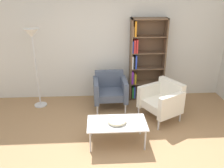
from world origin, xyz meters
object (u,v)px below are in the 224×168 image
at_px(decorative_bowl, 117,121).
at_px(armchair_near_window, 163,100).
at_px(armchair_corner_red, 110,89).
at_px(floor_lamp_torchiere, 33,43).
at_px(bookshelf_tall, 144,60).
at_px(coffee_table_low, 117,124).

relative_size(decorative_bowl, armchair_near_window, 0.34).
height_order(armchair_corner_red, floor_lamp_torchiere, floor_lamp_torchiere).
bearing_deg(decorative_bowl, armchair_near_window, 38.51).
relative_size(bookshelf_tall, floor_lamp_torchiere, 1.09).
xyz_separation_m(bookshelf_tall, armchair_near_window, (0.22, -1.01, -0.53)).
relative_size(coffee_table_low, armchair_near_window, 1.07).
xyz_separation_m(bookshelf_tall, decorative_bowl, (-0.77, -1.79, -0.51)).
relative_size(coffee_table_low, armchair_corner_red, 1.28).
bearing_deg(armchair_corner_red, bookshelf_tall, 25.22).
xyz_separation_m(decorative_bowl, armchair_near_window, (0.98, 0.78, -0.02)).
relative_size(armchair_corner_red, floor_lamp_torchiere, 0.45).
distance_m(coffee_table_low, decorative_bowl, 0.07).
xyz_separation_m(bookshelf_tall, coffee_table_low, (-0.77, -1.79, -0.57)).
bearing_deg(floor_lamp_torchiere, armchair_corner_red, -4.53).
bearing_deg(floor_lamp_torchiere, coffee_table_low, -42.30).
bearing_deg(armchair_near_window, armchair_corner_red, -148.76).
bearing_deg(floor_lamp_torchiere, armchair_near_window, -15.16).
xyz_separation_m(bookshelf_tall, armchair_corner_red, (-0.82, -0.43, -0.53)).
bearing_deg(decorative_bowl, bookshelf_tall, 66.85).
xyz_separation_m(decorative_bowl, floor_lamp_torchiere, (-1.64, 1.49, 1.01)).
bearing_deg(armchair_near_window, decorative_bowl, -80.74).
height_order(bookshelf_tall, coffee_table_low, bookshelf_tall).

